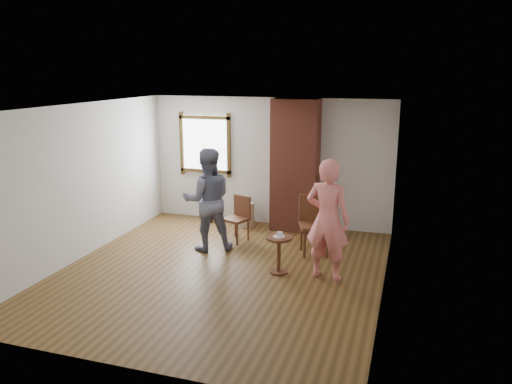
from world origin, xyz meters
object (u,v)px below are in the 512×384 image
Objects in this scene: dining_chair_right at (314,221)px; side_table at (279,249)px; dining_chair_left at (239,216)px; man at (208,200)px; person_pink at (328,220)px; stoneware_crock at (245,214)px.

dining_chair_right reaches higher than side_table.
dining_chair_left is 0.85m from man.
dining_chair_left is 0.45× the size of person_pink.
side_table is at bearing 128.28° from man.
person_pink is (2.22, -0.63, 0.03)m from man.
person_pink reaches higher than dining_chair_right.
dining_chair_right is at bearing -33.77° from stoneware_crock.
dining_chair_left is at bearing -23.51° from person_pink.
man is (-1.48, 0.66, 0.51)m from side_table.
dining_chair_left is 2.31m from person_pink.
stoneware_crock is at bearing 121.06° from side_table.
side_table is at bearing -27.90° from dining_chair_left.
side_table is (1.13, -1.30, -0.07)m from dining_chair_left.
stoneware_crock is at bearing 125.10° from dining_chair_right.
person_pink is at bearing -12.95° from dining_chair_left.
stoneware_crock is at bearing -35.58° from person_pink.
stoneware_crock is 2.51m from side_table.
stoneware_crock is 0.89m from dining_chair_left.
man is at bearing 171.22° from dining_chair_right.
person_pink is at bearing -46.04° from stoneware_crock.
person_pink reaches higher than man.
man is at bearing -5.25° from person_pink.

